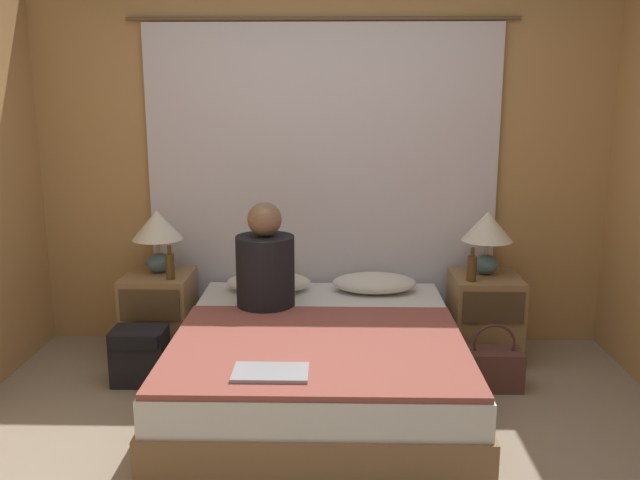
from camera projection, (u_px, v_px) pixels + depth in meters
ground_plane at (316, 468)px, 3.23m from camera, size 16.00×16.00×0.00m
wall_back at (322, 166)px, 4.67m from camera, size 4.04×0.06×2.50m
curtain_panel at (322, 187)px, 4.64m from camera, size 2.58×0.02×2.23m
bed at (319, 366)px, 3.85m from camera, size 1.60×1.91×0.45m
nightstand_left at (160, 315)px, 4.54m from camera, size 0.44×0.47×0.57m
nightstand_right at (484, 317)px, 4.49m from camera, size 0.44×0.47×0.57m
lamp_left at (157, 230)px, 4.47m from camera, size 0.33×0.33×0.42m
lamp_right at (487, 232)px, 4.42m from camera, size 0.33×0.33×0.42m
pillow_left at (269, 282)px, 4.52m from camera, size 0.56×0.36×0.12m
pillow_right at (374, 283)px, 4.50m from camera, size 0.56×0.36×0.12m
blanket_on_bed at (318, 347)px, 3.50m from camera, size 1.54×1.24×0.03m
person_left_in_bed at (265, 266)px, 4.09m from camera, size 0.35×0.35×0.66m
beer_bottle_on_left_stand at (170, 266)px, 4.34m from camera, size 0.06×0.06×0.23m
beer_bottle_on_right_stand at (472, 268)px, 4.30m from camera, size 0.06×0.06×0.22m
laptop_on_bed at (271, 373)px, 3.12m from camera, size 0.35×0.21×0.02m
backpack_on_floor at (140, 352)px, 4.12m from camera, size 0.32×0.25×0.35m
handbag_on_floor at (493, 368)px, 4.06m from camera, size 0.34×0.19×0.41m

